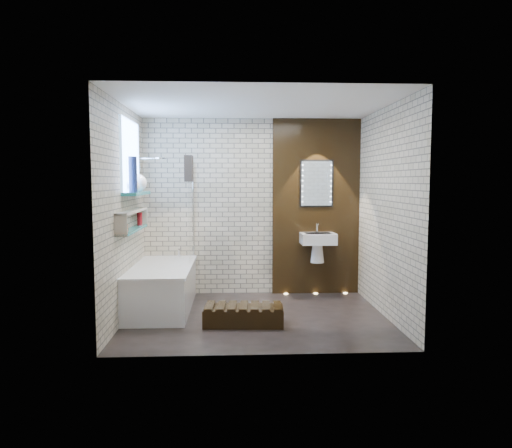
{
  "coord_description": "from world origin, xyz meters",
  "views": [
    {
      "loc": [
        -0.29,
        -5.85,
        1.69
      ],
      "look_at": [
        0.0,
        0.15,
        1.15
      ],
      "focal_mm": 33.82,
      "sensor_mm": 36.0,
      "label": 1
    }
  ],
  "objects": [
    {
      "name": "niche_bottles",
      "position": [
        -1.53,
        0.28,
        1.17
      ],
      "size": [
        0.07,
        0.98,
        0.17
      ],
      "color": "maroon",
      "rests_on": "display_niche"
    },
    {
      "name": "sill_vases",
      "position": [
        -1.5,
        0.27,
        1.68
      ],
      "size": [
        0.23,
        0.47,
        0.43
      ],
      "color": "white",
      "rests_on": "clerestory_window"
    },
    {
      "name": "walnut_step",
      "position": [
        -0.17,
        -0.3,
        0.1
      ],
      "size": [
        0.95,
        0.47,
        0.21
      ],
      "primitive_type": "cube",
      "rotation": [
        0.0,
        0.0,
        -0.06
      ],
      "color": "black",
      "rests_on": "ground"
    },
    {
      "name": "washbasin",
      "position": [
        0.95,
        1.07,
        0.79
      ],
      "size": [
        0.5,
        0.36,
        0.58
      ],
      "color": "white",
      "rests_on": "walnut_panel"
    },
    {
      "name": "led_mirror",
      "position": [
        0.95,
        1.23,
        1.65
      ],
      "size": [
        0.5,
        0.02,
        0.7
      ],
      "color": "black",
      "rests_on": "walnut_panel"
    },
    {
      "name": "room_shell",
      "position": [
        0.0,
        0.0,
        1.3
      ],
      "size": [
        3.24,
        3.2,
        2.6
      ],
      "color": "tan",
      "rests_on": "ground"
    },
    {
      "name": "floor_uplights",
      "position": [
        0.95,
        1.2,
        0.01
      ],
      "size": [
        0.96,
        0.06,
        0.01
      ],
      "color": "#FFD899",
      "rests_on": "ground"
    },
    {
      "name": "shower_head",
      "position": [
        -1.3,
        0.95,
        2.0
      ],
      "size": [
        0.18,
        0.18,
        0.02
      ],
      "primitive_type": "cylinder",
      "color": "silver",
      "rests_on": "room_shell"
    },
    {
      "name": "bathtub",
      "position": [
        -1.22,
        0.45,
        0.29
      ],
      "size": [
        0.79,
        1.74,
        0.7
      ],
      "color": "white",
      "rests_on": "ground"
    },
    {
      "name": "ground",
      "position": [
        0.0,
        0.0,
        0.0
      ],
      "size": [
        3.2,
        3.2,
        0.0
      ],
      "primitive_type": "plane",
      "color": "black",
      "rests_on": "ground"
    },
    {
      "name": "display_niche",
      "position": [
        -1.53,
        0.15,
        1.2
      ],
      "size": [
        0.14,
        1.3,
        0.26
      ],
      "color": "teal",
      "rests_on": "room_shell"
    },
    {
      "name": "walnut_panel",
      "position": [
        0.95,
        1.27,
        1.3
      ],
      "size": [
        1.3,
        0.06,
        2.6
      ],
      "primitive_type": "cube",
      "color": "black",
      "rests_on": "ground"
    },
    {
      "name": "clerestory_window",
      "position": [
        -1.57,
        0.35,
        1.9
      ],
      "size": [
        0.18,
        1.0,
        0.94
      ],
      "color": "#7FADE0",
      "rests_on": "room_shell"
    },
    {
      "name": "bath_screen",
      "position": [
        -0.87,
        0.89,
        1.28
      ],
      "size": [
        0.01,
        0.78,
        1.4
      ],
      "primitive_type": "cube",
      "color": "white",
      "rests_on": "bathtub"
    },
    {
      "name": "towel",
      "position": [
        -0.87,
        0.6,
        1.85
      ],
      "size": [
        0.1,
        0.26,
        0.35
      ],
      "primitive_type": "cube",
      "color": "black",
      "rests_on": "bath_screen"
    }
  ]
}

